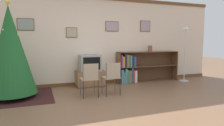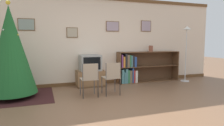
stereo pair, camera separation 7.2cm
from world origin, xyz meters
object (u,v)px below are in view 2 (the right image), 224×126
(bookshelf, at_px, (138,68))
(vase, at_px, (151,49))
(folding_chair_right, at_px, (112,76))
(folding_chair_left, at_px, (90,78))
(standing_lamp, at_px, (187,39))
(tv_console, at_px, (90,78))
(television, at_px, (90,63))
(christmas_tree, at_px, (11,50))

(bookshelf, xyz_separation_m, vase, (0.47, -0.01, 0.63))
(folding_chair_right, height_order, vase, vase)
(folding_chair_left, bearing_deg, bookshelf, 32.85)
(bookshelf, bearing_deg, vase, -0.96)
(vase, bearing_deg, standing_lamp, -19.37)
(vase, bearing_deg, tv_console, -178.02)
(folding_chair_left, distance_m, standing_lamp, 3.67)
(tv_console, bearing_deg, standing_lamp, -5.70)
(television, xyz_separation_m, vase, (2.07, 0.07, 0.39))
(folding_chair_left, bearing_deg, folding_chair_right, 0.00)
(vase, distance_m, standing_lamp, 1.21)
(folding_chair_left, xyz_separation_m, folding_chair_right, (0.56, 0.00, 0.00))
(folding_chair_right, distance_m, bookshelf, 1.79)
(tv_console, xyz_separation_m, bookshelf, (1.60, 0.08, 0.23))
(television, relative_size, vase, 3.03)
(tv_console, relative_size, folding_chair_right, 1.00)
(christmas_tree, distance_m, folding_chair_left, 1.95)
(folding_chair_left, relative_size, bookshelf, 0.38)
(standing_lamp, bearing_deg, tv_console, 174.30)
(bookshelf, distance_m, vase, 0.78)
(tv_console, relative_size, vase, 4.11)
(television, distance_m, folding_chair_right, 1.19)
(christmas_tree, bearing_deg, vase, 8.70)
(christmas_tree, relative_size, standing_lamp, 1.23)
(vase, bearing_deg, christmas_tree, -171.30)
(christmas_tree, distance_m, bookshelf, 3.73)
(folding_chair_right, xyz_separation_m, vase, (1.78, 1.20, 0.63))
(tv_console, relative_size, bookshelf, 0.38)
(christmas_tree, height_order, standing_lamp, christmas_tree)
(vase, bearing_deg, television, -177.95)
(folding_chair_right, relative_size, bookshelf, 0.38)
(christmas_tree, relative_size, folding_chair_right, 2.75)
(vase, bearing_deg, bookshelf, 179.04)
(bookshelf, height_order, standing_lamp, standing_lamp)
(bookshelf, relative_size, vase, 10.79)
(christmas_tree, xyz_separation_m, tv_console, (2.02, 0.55, -0.89))
(television, bearing_deg, bookshelf, 2.94)
(standing_lamp, bearing_deg, television, 174.35)
(folding_chair_left, height_order, standing_lamp, standing_lamp)
(bookshelf, relative_size, standing_lamp, 1.17)
(tv_console, bearing_deg, folding_chair_left, -103.93)
(television, height_order, folding_chair_right, television)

